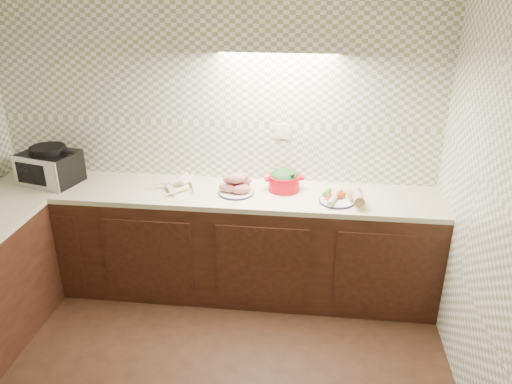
# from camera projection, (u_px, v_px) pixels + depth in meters

# --- Properties ---
(room) EXTENTS (3.60, 3.60, 2.60)m
(room) POSITION_uv_depth(u_px,v_px,m) (138.00, 176.00, 2.28)
(room) COLOR black
(room) RESTS_ON ground
(counter) EXTENTS (3.60, 3.60, 0.90)m
(counter) POSITION_uv_depth(u_px,v_px,m) (91.00, 293.00, 3.44)
(counter) COLOR black
(counter) RESTS_ON ground
(toaster_oven) EXTENTS (0.50, 0.43, 0.31)m
(toaster_oven) POSITION_uv_depth(u_px,v_px,m) (50.00, 166.00, 4.03)
(toaster_oven) COLOR black
(toaster_oven) RESTS_ON counter
(parsnip_pile) EXTENTS (0.34, 0.39, 0.08)m
(parsnip_pile) POSITION_uv_depth(u_px,v_px,m) (180.00, 187.00, 3.93)
(parsnip_pile) COLOR beige
(parsnip_pile) RESTS_ON counter
(sweet_potato_plate) EXTENTS (0.28, 0.28, 0.17)m
(sweet_potato_plate) POSITION_uv_depth(u_px,v_px,m) (236.00, 185.00, 3.87)
(sweet_potato_plate) COLOR #1A1944
(sweet_potato_plate) RESTS_ON counter
(onion_bowl) EXTENTS (0.13, 0.13, 0.10)m
(onion_bowl) POSITION_uv_depth(u_px,v_px,m) (241.00, 182.00, 4.00)
(onion_bowl) COLOR black
(onion_bowl) RESTS_ON counter
(dutch_oven) EXTENTS (0.31, 0.29, 0.17)m
(dutch_oven) POSITION_uv_depth(u_px,v_px,m) (284.00, 180.00, 3.92)
(dutch_oven) COLOR #BE0212
(dutch_oven) RESTS_ON counter
(veg_plate) EXTENTS (0.33, 0.28, 0.13)m
(veg_plate) POSITION_uv_depth(u_px,v_px,m) (345.00, 196.00, 3.73)
(veg_plate) COLOR #1A1944
(veg_plate) RESTS_ON counter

